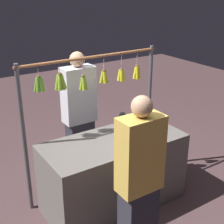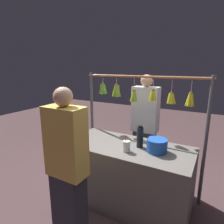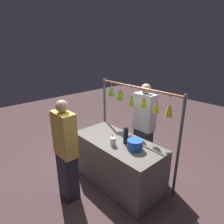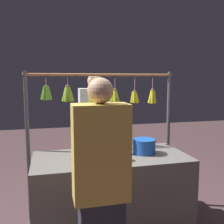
{
  "view_description": "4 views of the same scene",
  "coord_description": "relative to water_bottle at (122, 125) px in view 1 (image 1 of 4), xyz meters",
  "views": [
    {
      "loc": [
        1.74,
        2.63,
        2.41
      ],
      "look_at": [
        0.02,
        0.0,
        1.14
      ],
      "focal_mm": 52.35,
      "sensor_mm": 36.0,
      "label": 1
    },
    {
      "loc": [
        -0.91,
        2.04,
        1.78
      ],
      "look_at": [
        0.23,
        0.0,
        1.22
      ],
      "focal_mm": 30.91,
      "sensor_mm": 36.0,
      "label": 2
    },
    {
      "loc": [
        -2.03,
        1.97,
        2.32
      ],
      "look_at": [
        0.14,
        0.0,
        1.27
      ],
      "focal_mm": 31.12,
      "sensor_mm": 36.0,
      "label": 3
    },
    {
      "loc": [
        0.6,
        2.46,
        1.59
      ],
      "look_at": [
        -0.01,
        0.0,
        1.26
      ],
      "focal_mm": 41.16,
      "sensor_mm": 36.0,
      "label": 4
    }
  ],
  "objects": [
    {
      "name": "vendor_person",
      "position": [
        0.18,
        -0.67,
        -0.12
      ],
      "size": [
        0.39,
        0.21,
        1.65
      ],
      "color": "#2D2D38",
      "rests_on": "ground"
    },
    {
      "name": "blue_bucket",
      "position": [
        -0.22,
        0.03,
        -0.05
      ],
      "size": [
        0.23,
        0.23,
        0.15
      ],
      "primitive_type": "cylinder",
      "color": "blue",
      "rests_on": "market_counter"
    },
    {
      "name": "customer_person",
      "position": [
        0.41,
        0.83,
        -0.15
      ],
      "size": [
        0.38,
        0.21,
        1.6
      ],
      "color": "#2D2D38",
      "rests_on": "ground"
    },
    {
      "name": "market_counter",
      "position": [
        0.14,
        0.04,
        -0.54
      ],
      "size": [
        1.57,
        0.73,
        0.81
      ],
      "primitive_type": "cube",
      "color": "#66605B",
      "rests_on": "ground"
    },
    {
      "name": "display_rack",
      "position": [
        0.16,
        -0.39,
        0.25
      ],
      "size": [
        1.74,
        0.13,
        1.68
      ],
      "color": "#4C4C51",
      "rests_on": "ground"
    },
    {
      "name": "ground_plane",
      "position": [
        0.14,
        0.04,
        -0.94
      ],
      "size": [
        12.0,
        12.0,
        0.0
      ],
      "primitive_type": "plane",
      "color": "#50393B"
    },
    {
      "name": "water_bottle",
      "position": [
        0.0,
        0.0,
        0.0
      ],
      "size": [
        0.08,
        0.08,
        0.27
      ],
      "color": "black",
      "rests_on": "market_counter"
    },
    {
      "name": "drink_cup",
      "position": [
        0.09,
        0.19,
        -0.07
      ],
      "size": [
        0.09,
        0.09,
        0.18
      ],
      "color": "silver",
      "rests_on": "market_counter"
    }
  ]
}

